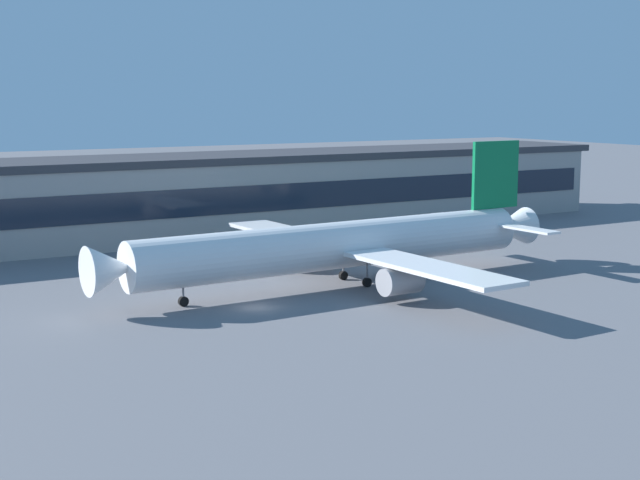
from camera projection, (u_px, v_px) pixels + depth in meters
name	position (u px, v px, depth m)	size (l,w,h in m)	color
ground_plane	(257.00, 308.00, 97.29)	(600.00, 600.00, 0.00)	slate
terminal_building	(108.00, 200.00, 139.76)	(188.10, 18.66, 13.04)	#9E9993
airliner	(343.00, 245.00, 108.28)	(61.92, 53.08, 16.62)	white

